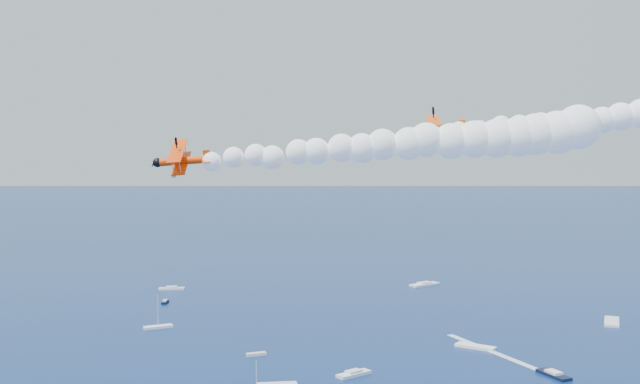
# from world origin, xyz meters

# --- Properties ---
(biplane_lead) EXTENTS (9.28, 10.63, 7.24)m
(biplane_lead) POSITION_xyz_m (12.66, 22.48, 55.02)
(biplane_lead) COLOR #FF5105
(biplane_trail) EXTENTS (9.00, 10.46, 7.46)m
(biplane_trail) POSITION_xyz_m (-14.67, 0.25, 51.24)
(biplane_trail) COLOR #FF3D05
(smoke_trail_lead) EXTENTS (50.34, 20.39, 9.08)m
(smoke_trail_lead) POSITION_xyz_m (37.42, 26.58, 56.89)
(smoke_trail_lead) COLOR white
(smoke_trail_trail) EXTENTS (50.86, 31.20, 9.08)m
(smoke_trail_trail) POSITION_xyz_m (9.35, 7.53, 53.11)
(smoke_trail_trail) COLOR white
(spectator_boats) EXTENTS (211.53, 191.66, 0.70)m
(spectator_boats) POSITION_xyz_m (7.16, 103.88, 0.35)
(spectator_boats) COLOR black
(spectator_boats) RESTS_ON ground
(boat_wakes) EXTENTS (143.08, 109.54, 0.04)m
(boat_wakes) POSITION_xyz_m (-43.11, 75.43, 0.03)
(boat_wakes) COLOR white
(boat_wakes) RESTS_ON ground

